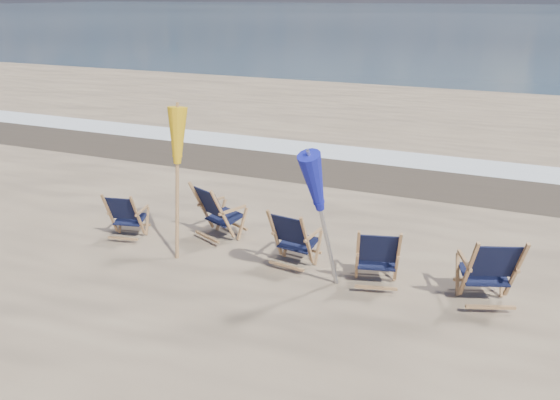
% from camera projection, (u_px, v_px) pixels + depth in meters
% --- Properties ---
extents(ocean, '(400.00, 400.00, 0.00)m').
position_uv_depth(ocean, '(501.00, 13.00, 117.70)').
color(ocean, '#324654').
rests_on(ocean, ground).
extents(surf_foam, '(200.00, 1.40, 0.01)m').
position_uv_depth(surf_foam, '(369.00, 155.00, 14.14)').
color(surf_foam, silver).
rests_on(surf_foam, ground).
extents(wet_sand_strip, '(200.00, 2.60, 0.00)m').
position_uv_depth(wet_sand_strip, '(354.00, 172.00, 12.85)').
color(wet_sand_strip, '#42362A').
rests_on(wet_sand_strip, ground).
extents(beach_chair_0, '(0.69, 0.74, 0.89)m').
position_uv_depth(beach_chair_0, '(138.00, 217.00, 9.07)').
color(beach_chair_0, black).
rests_on(beach_chair_0, ground).
extents(beach_chair_1, '(0.90, 0.94, 1.03)m').
position_uv_depth(beach_chair_1, '(223.00, 217.00, 8.90)').
color(beach_chair_1, black).
rests_on(beach_chair_1, ground).
extents(beach_chair_2, '(0.72, 0.78, 0.98)m').
position_uv_depth(beach_chair_2, '(307.00, 243.00, 8.02)').
color(beach_chair_2, black).
rests_on(beach_chair_2, ground).
extents(beach_chair_3, '(0.78, 0.84, 0.98)m').
position_uv_depth(beach_chair_3, '(398.00, 260.00, 7.52)').
color(beach_chair_3, black).
rests_on(beach_chair_3, ground).
extents(beach_chair_4, '(0.91, 0.96, 1.08)m').
position_uv_depth(beach_chair_4, '(516.00, 274.00, 7.05)').
color(beach_chair_4, black).
rests_on(beach_chair_4, ground).
extents(umbrella_yellow, '(0.30, 0.30, 2.35)m').
position_uv_depth(umbrella_yellow, '(174.00, 145.00, 8.13)').
color(umbrella_yellow, '#A5774A').
rests_on(umbrella_yellow, ground).
extents(umbrella_blue, '(0.30, 0.30, 2.23)m').
position_uv_depth(umbrella_blue, '(327.00, 178.00, 7.04)').
color(umbrella_blue, '#A5A5AD').
rests_on(umbrella_blue, ground).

